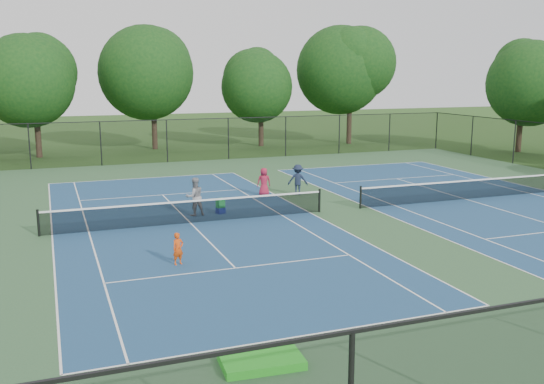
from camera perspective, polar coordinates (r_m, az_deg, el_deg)
name	(u,v)px	position (r m, az deg, el deg)	size (l,w,h in m)	color
ground	(340,210)	(28.02, 6.42, -1.73)	(140.00, 140.00, 0.00)	#234716
court_pad	(340,210)	(28.02, 6.42, -1.72)	(36.00, 36.00, 0.01)	#305634
tennis_court_left	(191,221)	(25.66, -7.68, -2.73)	(12.00, 23.83, 1.07)	navy
tennis_court_right	(466,197)	(31.73, 17.77, -0.50)	(12.00, 23.83, 1.07)	navy
perimeter_fence	(341,176)	(27.71, 6.49, 1.51)	(36.08, 36.08, 3.02)	black
tree_back_a	(34,75)	(48.33, -21.53, 10.17)	(6.80, 6.80, 9.15)	#2D2116
tree_back_b	(152,68)	(51.03, -11.21, 11.36)	(7.60, 7.60, 10.03)	#2D2116
tree_back_c	(261,82)	(52.32, -1.06, 10.33)	(6.00, 6.00, 8.40)	#2D2116
tree_back_d	(351,66)	(54.62, 7.40, 11.69)	(7.80, 7.80, 10.37)	#2D2116
tree_side_e	(524,78)	(52.21, 22.60, 9.86)	(6.60, 6.60, 8.87)	#2D2116
child_player	(178,249)	(20.16, -8.84, -5.30)	(0.39, 0.26, 1.08)	#E5480F
instructor	(195,197)	(26.86, -7.29, -0.44)	(0.83, 0.65, 1.71)	gray
bystander_b	(298,180)	(31.22, 2.44, 1.15)	(1.03, 0.59, 1.59)	#192238
bystander_c	(264,182)	(31.03, -0.77, 0.97)	(0.71, 0.46, 1.45)	maroon
ball_crate	(221,211)	(27.27, -4.87, -1.75)	(0.35, 0.28, 0.28)	#162D9A
ball_hopper	(220,203)	(27.20, -4.88, -1.04)	(0.34, 0.27, 0.42)	green
green_tarp	(261,361)	(13.56, -1.01, -15.58)	(1.75, 1.07, 0.19)	green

